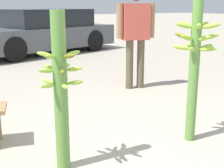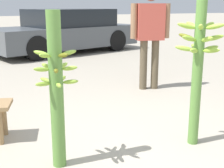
{
  "view_description": "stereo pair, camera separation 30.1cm",
  "coord_description": "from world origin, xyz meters",
  "px_view_note": "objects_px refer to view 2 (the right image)",
  "views": [
    {
      "loc": [
        -1.67,
        -2.05,
        1.39
      ],
      "look_at": [
        -0.13,
        0.43,
        0.65
      ],
      "focal_mm": 50.0,
      "sensor_mm": 36.0,
      "label": 1
    },
    {
      "loc": [
        -1.41,
        -2.2,
        1.39
      ],
      "look_at": [
        -0.13,
        0.43,
        0.65
      ],
      "focal_mm": 50.0,
      "sensor_mm": 36.0,
      "label": 2
    }
  ],
  "objects_px": {
    "parked_car": "(66,31)",
    "banana_stalk_center": "(198,58)",
    "vendor_person": "(150,30)",
    "banana_stalk_left": "(56,89)"
  },
  "relations": [
    {
      "from": "vendor_person",
      "to": "parked_car",
      "type": "distance_m",
      "value": 4.73
    },
    {
      "from": "vendor_person",
      "to": "parked_car",
      "type": "height_order",
      "value": "vendor_person"
    },
    {
      "from": "banana_stalk_center",
      "to": "vendor_person",
      "type": "relative_size",
      "value": 0.99
    },
    {
      "from": "parked_car",
      "to": "banana_stalk_center",
      "type": "bearing_deg",
      "value": 158.29
    },
    {
      "from": "vendor_person",
      "to": "parked_car",
      "type": "bearing_deg",
      "value": 105.0
    },
    {
      "from": "parked_car",
      "to": "vendor_person",
      "type": "bearing_deg",
      "value": 164.39
    },
    {
      "from": "banana_stalk_center",
      "to": "vendor_person",
      "type": "distance_m",
      "value": 2.18
    },
    {
      "from": "banana_stalk_left",
      "to": "vendor_person",
      "type": "height_order",
      "value": "vendor_person"
    },
    {
      "from": "banana_stalk_left",
      "to": "parked_car",
      "type": "xyz_separation_m",
      "value": [
        2.2,
        6.6,
        -0.08
      ]
    },
    {
      "from": "banana_stalk_center",
      "to": "vendor_person",
      "type": "xyz_separation_m",
      "value": [
        0.75,
        2.04,
        0.1
      ]
    }
  ]
}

